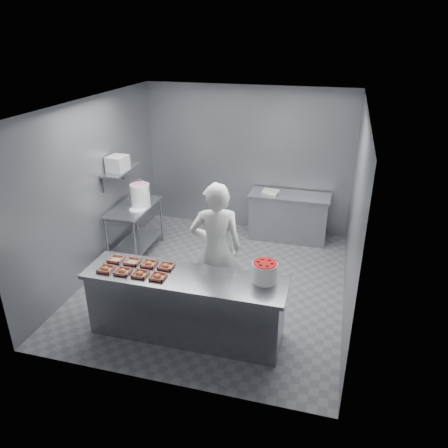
{
  "coord_description": "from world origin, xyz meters",
  "views": [
    {
      "loc": [
        1.72,
        -5.76,
        3.76
      ],
      "look_at": [
        0.2,
        -0.2,
        1.14
      ],
      "focal_mm": 35.0,
      "sensor_mm": 36.0,
      "label": 1
    }
  ],
  "objects_px": {
    "tray_6": "(149,264)",
    "strawberry_tub": "(265,271)",
    "tray_3": "(158,277)",
    "prep_table": "(135,223)",
    "appliance": "(118,163)",
    "tray_7": "(166,266)",
    "back_counter": "(288,217)",
    "tray_0": "(106,269)",
    "tray_2": "(140,274)",
    "glaze_bucket": "(140,195)",
    "tray_5": "(132,261)",
    "tray_1": "(123,271)",
    "worker": "(216,249)",
    "tray_4": "(116,259)",
    "service_counter": "(186,306)"
  },
  "relations": [
    {
      "from": "service_counter",
      "to": "strawberry_tub",
      "type": "relative_size",
      "value": 8.4
    },
    {
      "from": "appliance",
      "to": "tray_6",
      "type": "bearing_deg",
      "value": -49.24
    },
    {
      "from": "tray_1",
      "to": "tray_4",
      "type": "height_order",
      "value": "tray_1"
    },
    {
      "from": "tray_4",
      "to": "tray_5",
      "type": "bearing_deg",
      "value": 0.0
    },
    {
      "from": "back_counter",
      "to": "worker",
      "type": "distance_m",
      "value": 2.72
    },
    {
      "from": "tray_7",
      "to": "appliance",
      "type": "relative_size",
      "value": 0.57
    },
    {
      "from": "service_counter",
      "to": "prep_table",
      "type": "bearing_deg",
      "value": 130.24
    },
    {
      "from": "worker",
      "to": "strawberry_tub",
      "type": "xyz_separation_m",
      "value": [
        0.77,
        -0.52,
        0.07
      ]
    },
    {
      "from": "tray_0",
      "to": "back_counter",
      "type": "bearing_deg",
      "value": 60.39
    },
    {
      "from": "tray_7",
      "to": "strawberry_tub",
      "type": "height_order",
      "value": "strawberry_tub"
    },
    {
      "from": "tray_1",
      "to": "prep_table",
      "type": "bearing_deg",
      "value": 112.57
    },
    {
      "from": "tray_2",
      "to": "worker",
      "type": "relative_size",
      "value": 0.1
    },
    {
      "from": "service_counter",
      "to": "tray_0",
      "type": "height_order",
      "value": "tray_0"
    },
    {
      "from": "tray_5",
      "to": "glaze_bucket",
      "type": "distance_m",
      "value": 1.98
    },
    {
      "from": "tray_2",
      "to": "strawberry_tub",
      "type": "height_order",
      "value": "strawberry_tub"
    },
    {
      "from": "tray_3",
      "to": "tray_7",
      "type": "xyz_separation_m",
      "value": [
        0.0,
        0.27,
        0.0
      ]
    },
    {
      "from": "tray_1",
      "to": "appliance",
      "type": "relative_size",
      "value": 0.57
    },
    {
      "from": "appliance",
      "to": "glaze_bucket",
      "type": "bearing_deg",
      "value": 22.63
    },
    {
      "from": "tray_5",
      "to": "tray_1",
      "type": "bearing_deg",
      "value": -90.64
    },
    {
      "from": "tray_2",
      "to": "worker",
      "type": "distance_m",
      "value": 1.11
    },
    {
      "from": "tray_5",
      "to": "strawberry_tub",
      "type": "height_order",
      "value": "strawberry_tub"
    },
    {
      "from": "strawberry_tub",
      "to": "back_counter",
      "type": "bearing_deg",
      "value": 91.61
    },
    {
      "from": "back_counter",
      "to": "tray_0",
      "type": "xyz_separation_m",
      "value": [
        -1.92,
        -3.38,
        0.47
      ]
    },
    {
      "from": "tray_4",
      "to": "tray_6",
      "type": "distance_m",
      "value": 0.48
    },
    {
      "from": "appliance",
      "to": "tray_7",
      "type": "bearing_deg",
      "value": -44.42
    },
    {
      "from": "tray_4",
      "to": "tray_6",
      "type": "xyz_separation_m",
      "value": [
        0.48,
        -0.0,
        0.0
      ]
    },
    {
      "from": "tray_3",
      "to": "prep_table",
      "type": "bearing_deg",
      "value": 122.86
    },
    {
      "from": "tray_3",
      "to": "strawberry_tub",
      "type": "relative_size",
      "value": 0.61
    },
    {
      "from": "tray_6",
      "to": "strawberry_tub",
      "type": "height_order",
      "value": "strawberry_tub"
    },
    {
      "from": "tray_3",
      "to": "strawberry_tub",
      "type": "bearing_deg",
      "value": 12.43
    },
    {
      "from": "service_counter",
      "to": "tray_3",
      "type": "height_order",
      "value": "tray_3"
    },
    {
      "from": "tray_2",
      "to": "tray_6",
      "type": "bearing_deg",
      "value": 90.0
    },
    {
      "from": "tray_4",
      "to": "worker",
      "type": "xyz_separation_m",
      "value": [
        1.24,
        0.53,
        0.05
      ]
    },
    {
      "from": "service_counter",
      "to": "tray_6",
      "type": "height_order",
      "value": "tray_6"
    },
    {
      "from": "service_counter",
      "to": "back_counter",
      "type": "distance_m",
      "value": 3.37
    },
    {
      "from": "tray_2",
      "to": "strawberry_tub",
      "type": "bearing_deg",
      "value": 10.53
    },
    {
      "from": "prep_table",
      "to": "appliance",
      "type": "relative_size",
      "value": 3.67
    },
    {
      "from": "service_counter",
      "to": "prep_table",
      "type": "xyz_separation_m",
      "value": [
        -1.65,
        1.95,
        0.14
      ]
    },
    {
      "from": "tray_5",
      "to": "worker",
      "type": "bearing_deg",
      "value": 28.1
    },
    {
      "from": "tray_7",
      "to": "worker",
      "type": "bearing_deg",
      "value": 45.59
    },
    {
      "from": "tray_0",
      "to": "appliance",
      "type": "height_order",
      "value": "appliance"
    },
    {
      "from": "tray_0",
      "to": "tray_2",
      "type": "relative_size",
      "value": 1.0
    },
    {
      "from": "tray_4",
      "to": "tray_1",
      "type": "bearing_deg",
      "value": -48.63
    },
    {
      "from": "appliance",
      "to": "tray_3",
      "type": "bearing_deg",
      "value": -48.49
    },
    {
      "from": "tray_4",
      "to": "tray_5",
      "type": "distance_m",
      "value": 0.24
    },
    {
      "from": "tray_7",
      "to": "glaze_bucket",
      "type": "relative_size",
      "value": 0.37
    },
    {
      "from": "back_counter",
      "to": "prep_table",
      "type": "bearing_deg",
      "value": -152.99
    },
    {
      "from": "tray_5",
      "to": "glaze_bucket",
      "type": "height_order",
      "value": "glaze_bucket"
    },
    {
      "from": "tray_6",
      "to": "strawberry_tub",
      "type": "xyz_separation_m",
      "value": [
        1.53,
        0.02,
        0.12
      ]
    },
    {
      "from": "back_counter",
      "to": "glaze_bucket",
      "type": "distance_m",
      "value": 2.81
    }
  ]
}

